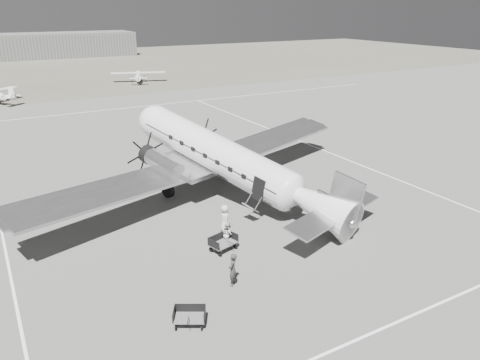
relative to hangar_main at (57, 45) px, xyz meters
name	(u,v)px	position (x,y,z in m)	size (l,w,h in m)	color
ground	(277,206)	(-5.00, -120.00, -3.30)	(260.00, 260.00, 0.00)	slate
taxi_line_near	(436,305)	(-5.00, -134.00, -3.29)	(60.00, 0.15, 0.01)	white
taxi_line_right	(394,178)	(7.00, -120.00, -3.29)	(0.15, 80.00, 0.01)	white
taxi_line_horizon	(122,108)	(-5.00, -80.00, -3.29)	(90.00, 0.15, 0.01)	white
grass_infield	(56,67)	(-5.00, -25.00, -3.30)	(260.00, 90.00, 0.01)	#5F5D50
hangar_main	(57,45)	(0.00, 0.00, 0.00)	(42.00, 14.00, 6.60)	slate
dc3_airliner	(227,162)	(-7.59, -117.00, -0.31)	(31.41, 21.80, 5.98)	#B7B7B9
light_plane_right	(138,77)	(4.88, -57.59, -2.23)	(10.33, 8.38, 2.14)	white
baggage_cart_near	(223,243)	(-11.55, -123.93, -2.82)	(1.71, 1.21, 0.97)	#5E5E5E
baggage_cart_far	(189,317)	(-16.17, -129.42, -2.87)	(1.54, 1.09, 0.87)	#5E5E5E
ground_crew	(233,270)	(-12.83, -127.47, -2.38)	(0.67, 0.44, 1.83)	#303030
ramp_agent	(227,234)	(-11.03, -123.49, -2.53)	(0.75, 0.58, 1.54)	silver
passenger	(225,218)	(-10.28, -121.74, -2.37)	(0.91, 0.59, 1.86)	silver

